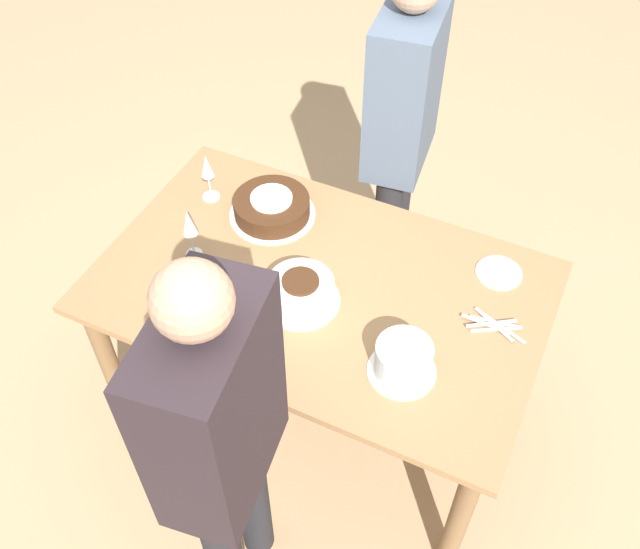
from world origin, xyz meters
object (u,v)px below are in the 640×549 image
(person_watching, at_px, (220,436))
(wine_glass_near, at_px, (189,224))
(cake_back_decorated, at_px, (403,360))
(wine_glass_far, at_px, (207,169))
(person_cutting, at_px, (402,120))
(cake_front_chocolate, at_px, (272,207))
(cake_center_white, at_px, (301,292))

(person_watching, bearing_deg, wine_glass_near, 30.49)
(cake_back_decorated, relative_size, wine_glass_far, 1.08)
(wine_glass_far, bearing_deg, person_cutting, -136.36)
(wine_glass_near, height_order, wine_glass_far, wine_glass_near)
(wine_glass_far, height_order, person_watching, person_watching)
(cake_front_chocolate, bearing_deg, person_watching, 111.23)
(cake_front_chocolate, relative_size, wine_glass_far, 1.61)
(cake_front_chocolate, bearing_deg, cake_center_white, 130.85)
(person_cutting, bearing_deg, person_watching, -4.23)
(wine_glass_near, height_order, person_watching, person_watching)
(cake_center_white, relative_size, wine_glass_far, 1.32)
(cake_center_white, xyz_separation_m, wine_glass_far, (0.54, -0.32, 0.09))
(wine_glass_near, relative_size, wine_glass_far, 1.06)
(cake_back_decorated, relative_size, wine_glass_near, 1.02)
(person_cutting, bearing_deg, cake_back_decorated, 14.75)
(cake_front_chocolate, height_order, wine_glass_far, wine_glass_far)
(wine_glass_near, bearing_deg, person_watching, 128.36)
(cake_center_white, bearing_deg, person_cutting, -91.17)
(person_cutting, xyz_separation_m, person_watching, (-0.08, 1.50, 0.02))
(cake_back_decorated, bearing_deg, wine_glass_far, -24.61)
(cake_front_chocolate, relative_size, cake_back_decorated, 1.50)
(cake_center_white, relative_size, cake_front_chocolate, 0.81)
(cake_back_decorated, bearing_deg, person_watching, 59.02)
(wine_glass_far, bearing_deg, cake_front_chocolate, -176.92)
(wine_glass_near, distance_m, person_cutting, 0.94)
(wine_glass_far, bearing_deg, person_watching, 123.59)
(wine_glass_far, distance_m, person_cutting, 0.78)
(wine_glass_far, xyz_separation_m, person_watching, (-0.64, 0.96, 0.07))
(cake_center_white, relative_size, person_cutting, 0.17)
(wine_glass_near, xyz_separation_m, wine_glass_far, (0.10, -0.29, -0.01))
(cake_front_chocolate, bearing_deg, wine_glass_far, 3.08)
(person_watching, bearing_deg, cake_center_white, 0.37)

